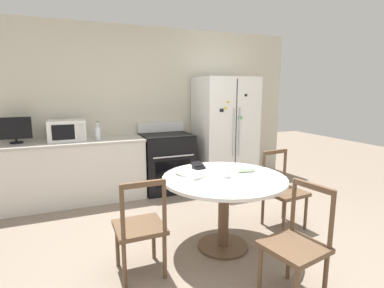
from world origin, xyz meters
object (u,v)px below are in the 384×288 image
object	(u,v)px
dining_chair_left	(140,228)
wallet	(198,166)
dining_chair_near	(296,245)
dining_chair_right	(283,191)
oven_range	(167,162)
countertop_tv	(15,129)
counter_bottle	(98,133)
candle_glass	(226,173)
refrigerator	(225,132)
microwave	(67,130)

from	to	relation	value
dining_chair_left	wallet	bearing A→B (deg)	33.41
dining_chair_near	dining_chair_right	distance (m)	1.27
oven_range	dining_chair_left	distance (m)	2.27
countertop_tv	dining_chair_right	bearing A→B (deg)	-32.64
countertop_tv	dining_chair_left	bearing A→B (deg)	-61.66
dining_chair_right	wallet	xyz separation A→B (m)	(-1.00, 0.23, 0.35)
counter_bottle	dining_chair_right	bearing A→B (deg)	-41.83
counter_bottle	wallet	bearing A→B (deg)	-58.37
candle_glass	wallet	xyz separation A→B (m)	(-0.12, 0.41, -0.01)
counter_bottle	dining_chair_near	xyz separation A→B (m)	(1.18, -2.75, -0.57)
refrigerator	wallet	xyz separation A→B (m)	(-1.16, -1.51, -0.12)
dining_chair_near	dining_chair_left	world-z (taller)	same
microwave	candle_glass	bearing A→B (deg)	-54.60
refrigerator	countertop_tv	bearing A→B (deg)	177.15
oven_range	refrigerator	bearing A→B (deg)	-2.92
countertop_tv	oven_range	bearing A→B (deg)	-2.82
refrigerator	dining_chair_near	xyz separation A→B (m)	(-0.89, -2.78, -0.47)
microwave	dining_chair_right	xyz separation A→B (m)	(2.31, -1.85, -0.61)
dining_chair_near	dining_chair_right	size ratio (longest dim) A/B	1.00
candle_glass	dining_chair_right	bearing A→B (deg)	11.51
counter_bottle	countertop_tv	bearing A→B (deg)	170.01
counter_bottle	dining_chair_near	bearing A→B (deg)	-66.79
counter_bottle	dining_chair_right	xyz separation A→B (m)	(1.91, -1.71, -0.57)
dining_chair_left	candle_glass	xyz separation A→B (m)	(0.90, 0.11, 0.36)
microwave	dining_chair_left	xyz separation A→B (m)	(0.54, -2.14, -0.61)
dining_chair_near	dining_chair_right	xyz separation A→B (m)	(0.73, 1.04, 0.00)
refrigerator	countertop_tv	distance (m)	3.12
counter_bottle	dining_chair_left	xyz separation A→B (m)	(0.13, -2.00, -0.57)
countertop_tv	dining_chair_right	xyz separation A→B (m)	(2.95, -1.89, -0.66)
oven_range	candle_glass	bearing A→B (deg)	-90.31
counter_bottle	wallet	world-z (taller)	counter_bottle
refrigerator	countertop_tv	world-z (taller)	refrigerator
microwave	refrigerator	bearing A→B (deg)	-2.62
dining_chair_right	wallet	bearing A→B (deg)	-18.73
dining_chair_right	countertop_tv	bearing A→B (deg)	-38.43
microwave	countertop_tv	bearing A→B (deg)	176.25
countertop_tv	refrigerator	bearing A→B (deg)	-2.85
wallet	countertop_tv	bearing A→B (deg)	139.63
wallet	oven_range	bearing A→B (deg)	85.04
counter_bottle	dining_chair_left	size ratio (longest dim) A/B	0.30
dining_chair_right	counter_bottle	bearing A→B (deg)	-47.61
refrigerator	oven_range	xyz separation A→B (m)	(-1.02, 0.05, -0.44)
dining_chair_near	counter_bottle	bearing A→B (deg)	12.72
oven_range	dining_chair_left	size ratio (longest dim) A/B	1.20
countertop_tv	candle_glass	distance (m)	2.95
candle_glass	microwave	bearing A→B (deg)	125.40
refrigerator	oven_range	size ratio (longest dim) A/B	1.68
oven_range	microwave	xyz separation A→B (m)	(-1.45, 0.06, 0.58)
counter_bottle	oven_range	bearing A→B (deg)	4.44
countertop_tv	dining_chair_right	size ratio (longest dim) A/B	0.45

